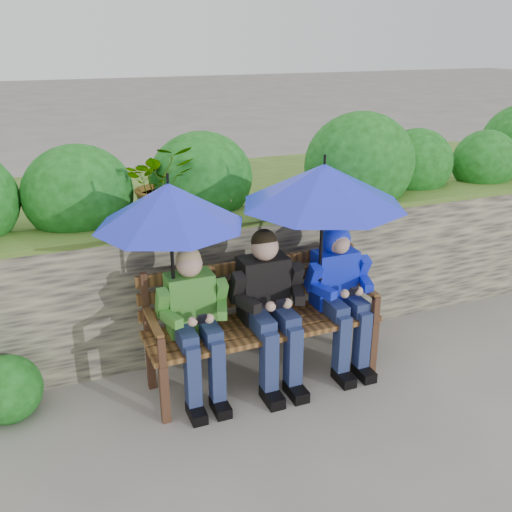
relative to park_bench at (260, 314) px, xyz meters
name	(u,v)px	position (x,y,z in m)	size (l,w,h in m)	color
ground	(261,389)	(-0.06, -0.18, -0.48)	(60.00, 60.00, 0.00)	slate
garden_backdrop	(186,234)	(-0.12, 1.43, 0.13)	(8.03, 2.83, 1.79)	#373432
park_bench	(260,314)	(0.00, 0.00, 0.00)	(1.61, 0.47, 0.85)	#402719
boy_left	(194,317)	(-0.48, -0.07, 0.10)	(0.46, 0.53, 1.04)	#2B6C28
boy_middle	(269,301)	(0.03, -0.07, 0.12)	(0.50, 0.57, 1.09)	black
boy_right	(340,285)	(0.59, -0.06, 0.14)	(0.46, 0.56, 1.05)	#1424DB
umbrella_left	(169,205)	(-0.59, -0.01, 0.85)	(0.93, 0.93, 0.87)	#202CE0
umbrella_right	(324,185)	(0.43, -0.05, 0.88)	(1.11, 1.11, 0.89)	#202CE0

